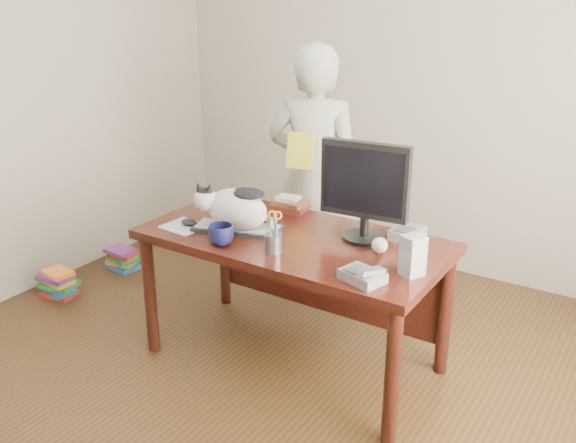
# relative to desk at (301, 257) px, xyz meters

# --- Properties ---
(room) EXTENTS (4.50, 4.50, 4.50)m
(room) POSITION_rel_desk_xyz_m (0.00, -0.68, 0.75)
(room) COLOR black
(room) RESTS_ON ground
(desk) EXTENTS (1.60, 0.80, 0.75)m
(desk) POSITION_rel_desk_xyz_m (0.00, 0.00, 0.00)
(desk) COLOR black
(desk) RESTS_ON ground
(keyboard) EXTENTS (0.50, 0.31, 0.03)m
(keyboard) POSITION_rel_desk_xyz_m (-0.29, -0.17, 0.16)
(keyboard) COLOR black
(keyboard) RESTS_ON desk
(cat) EXTENTS (0.45, 0.33, 0.26)m
(cat) POSITION_rel_desk_xyz_m (-0.31, -0.18, 0.28)
(cat) COLOR silver
(cat) RESTS_ON keyboard
(monitor) EXTENTS (0.46, 0.24, 0.52)m
(monitor) POSITION_rel_desk_xyz_m (0.33, 0.07, 0.44)
(monitor) COLOR black
(monitor) RESTS_ON desk
(pen_cup) EXTENTS (0.11, 0.11, 0.22)m
(pen_cup) POSITION_rel_desk_xyz_m (0.03, -0.30, 0.21)
(pen_cup) COLOR gray
(pen_cup) RESTS_ON desk
(mousepad) EXTENTS (0.23, 0.21, 0.00)m
(mousepad) POSITION_rel_desk_xyz_m (-0.57, -0.28, 0.15)
(mousepad) COLOR silver
(mousepad) RESTS_ON desk
(mouse) EXTENTS (0.10, 0.07, 0.04)m
(mouse) POSITION_rel_desk_xyz_m (-0.55, -0.26, 0.17)
(mouse) COLOR black
(mouse) RESTS_ON mousepad
(coffee_mug) EXTENTS (0.17, 0.17, 0.10)m
(coffee_mug) POSITION_rel_desk_xyz_m (-0.25, -0.36, 0.20)
(coffee_mug) COLOR #0D0E34
(coffee_mug) RESTS_ON desk
(phone) EXTENTS (0.22, 0.18, 0.09)m
(phone) POSITION_rel_desk_xyz_m (0.55, -0.36, 0.18)
(phone) COLOR slate
(phone) RESTS_ON desk
(speaker) EXTENTS (0.12, 0.12, 0.19)m
(speaker) POSITION_rel_desk_xyz_m (0.70, -0.18, 0.24)
(speaker) COLOR gray
(speaker) RESTS_ON desk
(baseball) EXTENTS (0.08, 0.08, 0.08)m
(baseball) POSITION_rel_desk_xyz_m (0.47, -0.03, 0.19)
(baseball) COLOR beige
(baseball) RESTS_ON desk
(book_stack) EXTENTS (0.22, 0.17, 0.08)m
(book_stack) POSITION_rel_desk_xyz_m (-0.24, 0.26, 0.18)
(book_stack) COLOR #481713
(book_stack) RESTS_ON desk
(calculator) EXTENTS (0.14, 0.19, 0.06)m
(calculator) POSITION_rel_desk_xyz_m (0.51, 0.23, 0.17)
(calculator) COLOR slate
(calculator) RESTS_ON desk
(person) EXTENTS (0.69, 0.54, 1.68)m
(person) POSITION_rel_desk_xyz_m (-0.30, 0.64, 0.24)
(person) COLOR silver
(person) RESTS_ON ground
(held_book) EXTENTS (0.18, 0.13, 0.22)m
(held_book) POSITION_rel_desk_xyz_m (-0.30, 0.47, 0.45)
(held_book) COLOR yellow
(held_book) RESTS_ON person
(book_pile_a) EXTENTS (0.27, 0.22, 0.18)m
(book_pile_a) POSITION_rel_desk_xyz_m (-1.75, -0.28, -0.51)
(book_pile_a) COLOR #AB2218
(book_pile_a) RESTS_ON ground
(book_pile_b) EXTENTS (0.26, 0.20, 0.15)m
(book_pile_b) POSITION_rel_desk_xyz_m (-1.72, 0.27, -0.53)
(book_pile_b) COLOR #1A569C
(book_pile_b) RESTS_ON ground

